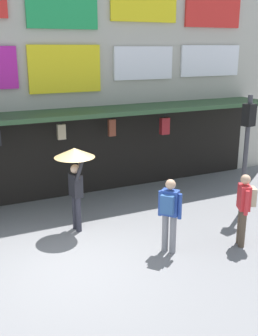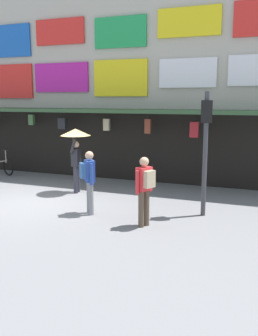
{
  "view_description": "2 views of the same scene",
  "coord_description": "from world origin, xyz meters",
  "px_view_note": "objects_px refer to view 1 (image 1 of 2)",
  "views": [
    {
      "loc": [
        -2.06,
        -7.16,
        4.32
      ],
      "look_at": [
        1.93,
        1.26,
        1.51
      ],
      "focal_mm": 42.83,
      "sensor_mm": 36.0,
      "label": 1
    },
    {
      "loc": [
        6.55,
        -8.99,
        3.01
      ],
      "look_at": [
        2.89,
        0.52,
        1.14
      ],
      "focal_mm": 40.29,
      "sensor_mm": 36.0,
      "label": 2
    }
  ],
  "objects_px": {
    "traffic_light_far": "(247,137)",
    "pedestrian_in_blue": "(169,211)",
    "pedestrian_in_red": "(245,205)",
    "pedestrian_with_umbrella": "(75,166)"
  },
  "relations": [
    {
      "from": "traffic_light_far",
      "to": "pedestrian_in_blue",
      "type": "height_order",
      "value": "traffic_light_far"
    },
    {
      "from": "traffic_light_far",
      "to": "pedestrian_in_blue",
      "type": "relative_size",
      "value": 1.9
    },
    {
      "from": "traffic_light_far",
      "to": "pedestrian_in_red",
      "type": "relative_size",
      "value": 1.9
    },
    {
      "from": "pedestrian_in_blue",
      "to": "pedestrian_with_umbrella",
      "type": "bearing_deg",
      "value": 126.63
    },
    {
      "from": "pedestrian_in_red",
      "to": "pedestrian_with_umbrella",
      "type": "bearing_deg",
      "value": 143.0
    },
    {
      "from": "pedestrian_in_red",
      "to": "traffic_light_far",
      "type": "bearing_deg",
      "value": 50.36
    },
    {
      "from": "traffic_light_far",
      "to": "pedestrian_with_umbrella",
      "type": "relative_size",
      "value": 1.54
    },
    {
      "from": "pedestrian_with_umbrella",
      "to": "pedestrian_in_red",
      "type": "distance_m",
      "value": 3.98
    },
    {
      "from": "pedestrian_in_red",
      "to": "pedestrian_in_blue",
      "type": "bearing_deg",
      "value": 166.16
    },
    {
      "from": "pedestrian_in_red",
      "to": "pedestrian_in_blue",
      "type": "xyz_separation_m",
      "value": [
        -1.69,
        0.42,
        0.0
      ]
    }
  ]
}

